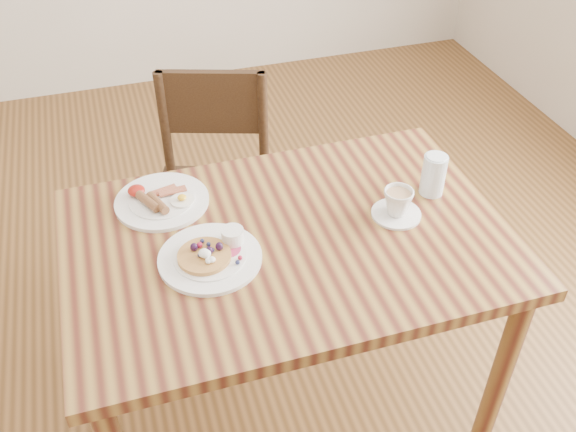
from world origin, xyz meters
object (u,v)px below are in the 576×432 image
at_px(chair_far, 214,185).
at_px(pancake_plate, 211,255).
at_px(breakfast_plate, 160,200).
at_px(water_glass, 433,175).
at_px(dining_table, 288,263).
at_px(teacup_saucer, 397,204).

relative_size(chair_far, pancake_plate, 3.26).
relative_size(breakfast_plate, water_glass, 2.16).
bearing_deg(dining_table, breakfast_plate, 141.28).
distance_m(pancake_plate, teacup_saucer, 0.54).
distance_m(chair_far, pancake_plate, 0.73).
distance_m(breakfast_plate, teacup_saucer, 0.67).
xyz_separation_m(chair_far, breakfast_plate, (-0.22, -0.39, 0.27)).
bearing_deg(water_glass, pancake_plate, -172.38).
relative_size(chair_far, breakfast_plate, 3.26).
relative_size(dining_table, chair_far, 1.36).
height_order(dining_table, breakfast_plate, breakfast_plate).
distance_m(dining_table, teacup_saucer, 0.35).
xyz_separation_m(breakfast_plate, water_glass, (0.77, -0.18, 0.05)).
bearing_deg(pancake_plate, water_glass, 7.62).
height_order(teacup_saucer, water_glass, water_glass).
relative_size(chair_far, teacup_saucer, 6.29).
bearing_deg(pancake_plate, chair_far, 78.96).
relative_size(pancake_plate, water_glass, 2.16).
bearing_deg(breakfast_plate, chair_far, 60.37).
bearing_deg(chair_far, water_glass, 152.02).
height_order(chair_far, breakfast_plate, chair_far).
xyz_separation_m(pancake_plate, breakfast_plate, (-0.09, 0.27, -0.00)).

